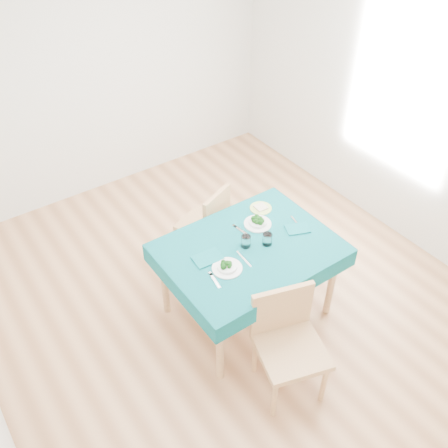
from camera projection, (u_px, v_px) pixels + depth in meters
room_shell at (224, 172)px, 3.69m from camera, size 4.02×4.52×2.73m
table at (248, 281)px, 4.17m from camera, size 1.36×1.03×0.76m
chair_near at (293, 337)px, 3.48m from camera, size 0.60×0.63×1.17m
chair_far at (202, 220)px, 4.63m from camera, size 0.52×0.54×0.96m
bowl_near at (227, 265)px, 3.73m from camera, size 0.23×0.23×0.07m
bowl_far at (258, 221)px, 4.13m from camera, size 0.23×0.23×0.07m
fork_near at (215, 280)px, 3.65m from camera, size 0.05×0.17×0.00m
knife_near at (244, 259)px, 3.83m from camera, size 0.03×0.20×0.00m
fork_far at (241, 231)px, 4.08m from camera, size 0.05×0.17×0.00m
knife_far at (297, 224)px, 4.15m from camera, size 0.07×0.21×0.00m
napkin_near at (208, 258)px, 3.83m from camera, size 0.23×0.17×0.01m
napkin_far at (297, 229)px, 4.10m from camera, size 0.23×0.20×0.01m
tumbler_center at (246, 241)px, 3.91m from camera, size 0.08×0.08×0.10m
tumbler_side at (267, 239)px, 3.93m from camera, size 0.08×0.08×0.10m
side_plate at (261, 208)px, 4.31m from camera, size 0.19×0.19×0.01m
bread_slice at (261, 207)px, 4.30m from camera, size 0.10×0.10×0.01m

